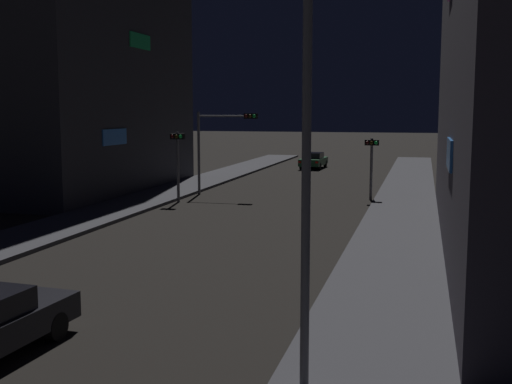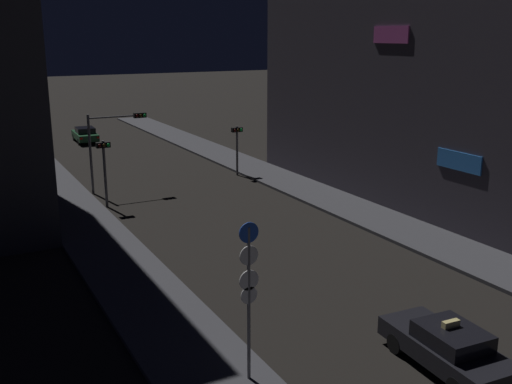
{
  "view_description": "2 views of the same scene",
  "coord_description": "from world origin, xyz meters",
  "px_view_note": "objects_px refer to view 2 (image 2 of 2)",
  "views": [
    {
      "loc": [
        8.05,
        -1.29,
        5.11
      ],
      "look_at": [
        1.16,
        24.82,
        1.64
      ],
      "focal_mm": 44.57,
      "sensor_mm": 36.0,
      "label": 1
    },
    {
      "loc": [
        -13.31,
        -2.15,
        9.8
      ],
      "look_at": [
        -0.69,
        21.63,
        2.71
      ],
      "focal_mm": 42.08,
      "sensor_mm": 36.0,
      "label": 2
    }
  ],
  "objects_px": {
    "far_car": "(85,134)",
    "sign_pole_left": "(249,287)",
    "taxi": "(447,347)",
    "traffic_light_right_kerb": "(237,140)",
    "traffic_light_left_kerb": "(104,160)",
    "traffic_light_overhead": "(112,135)"
  },
  "relations": [
    {
      "from": "far_car",
      "to": "traffic_light_overhead",
      "type": "height_order",
      "value": "traffic_light_overhead"
    },
    {
      "from": "taxi",
      "to": "traffic_light_left_kerb",
      "type": "distance_m",
      "value": 22.87
    },
    {
      "from": "taxi",
      "to": "traffic_light_right_kerb",
      "type": "height_order",
      "value": "traffic_light_right_kerb"
    },
    {
      "from": "traffic_light_left_kerb",
      "to": "traffic_light_overhead",
      "type": "bearing_deg",
      "value": 67.36
    },
    {
      "from": "traffic_light_overhead",
      "to": "traffic_light_right_kerb",
      "type": "relative_size",
      "value": 1.42
    },
    {
      "from": "far_car",
      "to": "traffic_light_left_kerb",
      "type": "relative_size",
      "value": 1.15
    },
    {
      "from": "traffic_light_left_kerb",
      "to": "far_car",
      "type": "bearing_deg",
      "value": 80.46
    },
    {
      "from": "traffic_light_overhead",
      "to": "sign_pole_left",
      "type": "distance_m",
      "value": 23.78
    },
    {
      "from": "taxi",
      "to": "traffic_light_left_kerb",
      "type": "bearing_deg",
      "value": 101.5
    },
    {
      "from": "far_car",
      "to": "traffic_light_left_kerb",
      "type": "distance_m",
      "value": 23.1
    },
    {
      "from": "traffic_light_left_kerb",
      "to": "traffic_light_right_kerb",
      "type": "distance_m",
      "value": 11.05
    },
    {
      "from": "far_car",
      "to": "sign_pole_left",
      "type": "xyz_separation_m",
      "value": [
        -4.88,
        -42.89,
        2.28
      ]
    },
    {
      "from": "sign_pole_left",
      "to": "traffic_light_right_kerb",
      "type": "bearing_deg",
      "value": 64.48
    },
    {
      "from": "taxi",
      "to": "far_car",
      "type": "distance_m",
      "value": 45.01
    },
    {
      "from": "sign_pole_left",
      "to": "far_car",
      "type": "bearing_deg",
      "value": 83.51
    },
    {
      "from": "taxi",
      "to": "traffic_light_right_kerb",
      "type": "relative_size",
      "value": 1.28
    },
    {
      "from": "taxi",
      "to": "sign_pole_left",
      "type": "distance_m",
      "value": 6.41
    },
    {
      "from": "traffic_light_left_kerb",
      "to": "traffic_light_right_kerb",
      "type": "bearing_deg",
      "value": 20.0
    },
    {
      "from": "traffic_light_overhead",
      "to": "taxi",
      "type": "bearing_deg",
      "value": -83.12
    },
    {
      "from": "traffic_light_overhead",
      "to": "traffic_light_left_kerb",
      "type": "xyz_separation_m",
      "value": [
        -1.43,
        -3.43,
        -0.85
      ]
    },
    {
      "from": "traffic_light_overhead",
      "to": "traffic_light_left_kerb",
      "type": "relative_size",
      "value": 1.28
    },
    {
      "from": "traffic_light_right_kerb",
      "to": "sign_pole_left",
      "type": "height_order",
      "value": "sign_pole_left"
    }
  ]
}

